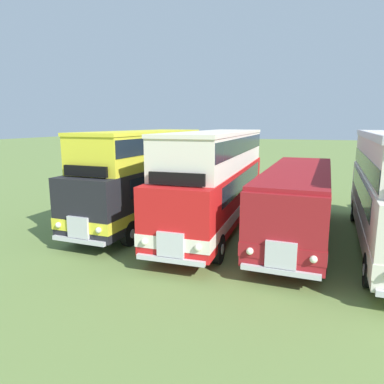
# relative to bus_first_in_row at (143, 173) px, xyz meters

# --- Properties ---
(bus_first_in_row) EXTENTS (2.99, 9.90, 4.49)m
(bus_first_in_row) POSITION_rel_bus_first_in_row_xyz_m (0.00, 0.00, 0.00)
(bus_first_in_row) COLOR black
(bus_first_in_row) RESTS_ON ground
(bus_second_in_row) EXTENTS (2.68, 11.65, 4.49)m
(bus_second_in_row) POSITION_rel_bus_first_in_row_xyz_m (3.63, 0.26, 0.01)
(bus_second_in_row) COLOR red
(bus_second_in_row) RESTS_ON ground
(bus_third_in_row) EXTENTS (3.01, 10.78, 2.99)m
(bus_third_in_row) POSITION_rel_bus_first_in_row_xyz_m (7.27, -0.10, -0.71)
(bus_third_in_row) COLOR maroon
(bus_third_in_row) RESTS_ON ground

